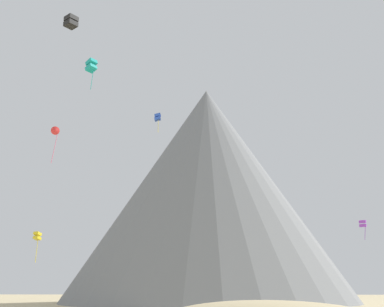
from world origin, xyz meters
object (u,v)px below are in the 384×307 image
object	(u,v)px
kite_blue_high	(158,117)
kite_yellow_low	(37,236)
kite_red_mid	(55,132)
kite_black_high	(71,22)
rock_massif	(207,195)
kite_teal_high	(91,66)
kite_violet_low	(363,224)

from	to	relation	value
kite_blue_high	kite_yellow_low	xyz separation A→B (m)	(-18.50, -9.89, -24.85)
kite_red_mid	kite_black_high	size ratio (longest dim) A/B	3.01
rock_massif	kite_yellow_low	distance (m)	41.27
kite_red_mid	kite_blue_high	world-z (taller)	kite_blue_high
kite_red_mid	kite_black_high	distance (m)	17.01
kite_blue_high	kite_yellow_low	bearing A→B (deg)	-68.82
kite_yellow_low	kite_red_mid	bearing A→B (deg)	134.41
rock_massif	kite_red_mid	xyz separation A→B (m)	(-21.15, -41.53, 1.49)
kite_red_mid	kite_blue_high	size ratio (longest dim) A/B	1.41
rock_massif	kite_yellow_low	world-z (taller)	rock_massif
kite_teal_high	kite_violet_low	bearing A→B (deg)	-32.51
rock_massif	kite_teal_high	distance (m)	46.62
kite_black_high	kite_red_mid	bearing A→B (deg)	-29.78
kite_black_high	kite_teal_high	distance (m)	11.90
rock_massif	kite_violet_low	world-z (taller)	rock_massif
kite_red_mid	kite_yellow_low	world-z (taller)	kite_red_mid
rock_massif	kite_blue_high	bearing A→B (deg)	-117.79
rock_massif	kite_black_high	size ratio (longest dim) A/B	36.83
rock_massif	kite_violet_low	bearing A→B (deg)	-41.33
kite_red_mid	kite_violet_low	world-z (taller)	kite_red_mid
kite_black_high	kite_yellow_low	size ratio (longest dim) A/B	0.37
kite_black_high	kite_yellow_low	distance (m)	37.51
rock_massif	kite_red_mid	distance (m)	46.63
kite_violet_low	kite_teal_high	distance (m)	51.92
kite_violet_low	kite_yellow_low	size ratio (longest dim) A/B	0.66
kite_black_high	kite_blue_high	world-z (taller)	kite_blue_high
kite_red_mid	kite_violet_low	xyz separation A→B (m)	(48.33, 17.63, -11.49)
kite_black_high	kite_yellow_low	world-z (taller)	kite_black_high
kite_black_high	kite_yellow_low	bearing A→B (deg)	-28.64
kite_teal_high	kite_black_high	bearing A→B (deg)	-141.71
rock_massif	kite_teal_high	xyz separation A→B (m)	(-16.30, -42.05, 11.81)
kite_violet_low	kite_yellow_low	xyz separation A→B (m)	(-55.12, -3.91, -2.21)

